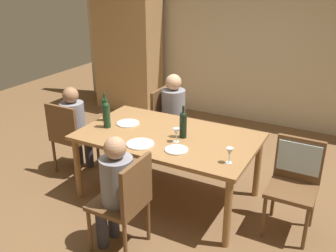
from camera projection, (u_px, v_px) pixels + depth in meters
The scene contains 19 objects.
ground_plane at pixel (168, 196), 4.26m from camera, with size 10.00×10.00×0.00m, color brown.
rear_room_partition at pixel (250, 39), 5.98m from camera, with size 6.40×0.12×2.70m, color beige.
armoire_cabinet at pixel (128, 48), 6.60m from camera, with size 1.18×0.62×2.18m.
dining_table at pixel (168, 141), 4.00m from camera, with size 1.87×1.10×0.76m.
chair_far_left at pixel (167, 118), 5.03m from camera, with size 0.44×0.44×0.92m.
chair_left_end at pixel (69, 133), 4.56m from camera, with size 0.44×0.44×0.92m.
chair_near at pixel (126, 199), 3.26m from camera, with size 0.44×0.44×0.92m.
chair_right_end at pixel (296, 172), 3.56m from camera, with size 0.44×0.46×0.92m.
person_woman_host at pixel (175, 110), 4.94m from camera, with size 0.36×0.31×1.14m.
person_man_bearded at pixel (75, 122), 4.61m from camera, with size 0.29×0.33×1.09m.
person_man_guest at pixel (115, 185), 3.27m from camera, with size 0.33×0.29×1.10m.
wine_bottle_tall_green at pixel (105, 108), 4.29m from camera, with size 0.07×0.07×0.33m.
wine_bottle_dark_red at pixel (107, 114), 4.10m from camera, with size 0.08×0.08×0.33m.
wine_bottle_short_olive at pixel (183, 124), 3.85m from camera, with size 0.08×0.08×0.35m.
wine_glass_near_left at pixel (176, 132), 3.77m from camera, with size 0.07×0.07×0.15m.
wine_glass_centre at pixel (230, 152), 3.35m from camera, with size 0.07×0.07×0.15m.
dinner_plate_host at pixel (128, 123), 4.24m from camera, with size 0.26×0.26×0.01m, color white.
dinner_plate_guest_left at pixel (140, 144), 3.74m from camera, with size 0.28×0.28×0.01m, color white.
dinner_plate_guest_right at pixel (176, 150), 3.62m from camera, with size 0.23×0.23×0.01m, color silver.
Camera 1 is at (1.71, -3.20, 2.37)m, focal length 40.17 mm.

